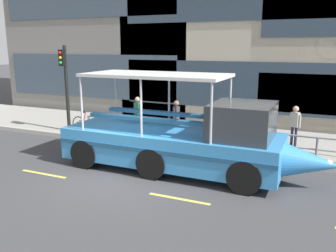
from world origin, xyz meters
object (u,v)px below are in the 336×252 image
object	(u,v)px
leaned_bicycle	(88,124)
traffic_light_pole	(65,80)
duck_tour_boat	(186,141)
pedestrian_mid_right	(176,116)
pedestrian_near_bow	(295,123)
pedestrian_mid_left	(223,121)
pedestrian_near_stern	(138,111)

from	to	relation	value
leaned_bicycle	traffic_light_pole	bearing A→B (deg)	-168.69
duck_tour_boat	pedestrian_mid_right	xyz separation A→B (m)	(-1.69, 3.24, 0.13)
traffic_light_pole	duck_tour_boat	world-z (taller)	traffic_light_pole
leaned_bicycle	pedestrian_near_bow	xyz separation A→B (m)	(8.96, 1.23, 0.62)
traffic_light_pole	pedestrian_mid_left	distance (m)	7.42
duck_tour_boat	pedestrian_near_bow	size ratio (longest dim) A/B	5.52
pedestrian_near_bow	pedestrian_mid_left	size ratio (longest dim) A/B	1.06
pedestrian_mid_left	traffic_light_pole	bearing A→B (deg)	-173.75
pedestrian_mid_right	pedestrian_near_stern	world-z (taller)	pedestrian_mid_right
traffic_light_pole	pedestrian_near_stern	world-z (taller)	traffic_light_pole
pedestrian_near_bow	pedestrian_mid_right	xyz separation A→B (m)	(-4.78, -0.60, 0.00)
traffic_light_pole	pedestrian_near_stern	size ratio (longest dim) A/B	2.40
traffic_light_pole	pedestrian_near_bow	world-z (taller)	traffic_light_pole
pedestrian_near_bow	duck_tour_boat	bearing A→B (deg)	-128.78
traffic_light_pole	duck_tour_boat	bearing A→B (deg)	-19.41
traffic_light_pole	pedestrian_near_bow	size ratio (longest dim) A/B	2.39
traffic_light_pole	pedestrian_near_bow	bearing A→B (deg)	8.15
traffic_light_pole	pedestrian_near_bow	distance (m)	10.14
traffic_light_pole	pedestrian_mid_left	xyz separation A→B (m)	(7.23, 0.79, -1.46)
pedestrian_near_bow	leaned_bicycle	bearing A→B (deg)	-172.19
traffic_light_pole	leaned_bicycle	size ratio (longest dim) A/B	2.27
pedestrian_near_bow	pedestrian_mid_right	world-z (taller)	pedestrian_mid_right
pedestrian_mid_right	pedestrian_near_bow	bearing A→B (deg)	7.21
pedestrian_near_bow	pedestrian_near_stern	size ratio (longest dim) A/B	1.00
duck_tour_boat	pedestrian_mid_left	distance (m)	3.23
pedestrian_mid_right	pedestrian_near_stern	xyz separation A→B (m)	(-2.08, 0.35, -0.00)
duck_tour_boat	pedestrian_near_bow	xyz separation A→B (m)	(3.09, 3.84, 0.13)
duck_tour_boat	pedestrian_mid_right	size ratio (longest dim) A/B	5.51
leaned_bicycle	duck_tour_boat	bearing A→B (deg)	-23.95
pedestrian_near_stern	duck_tour_boat	bearing A→B (deg)	-43.57
pedestrian_mid_left	pedestrian_mid_right	distance (m)	2.07
pedestrian_mid_left	pedestrian_near_stern	xyz separation A→B (m)	(-4.15, 0.38, 0.05)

